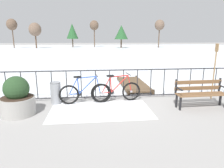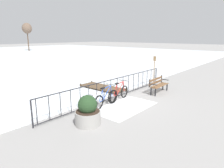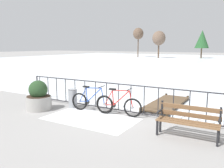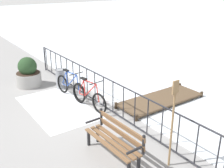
{
  "view_description": "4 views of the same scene",
  "coord_description": "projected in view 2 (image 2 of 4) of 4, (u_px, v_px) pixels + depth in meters",
  "views": [
    {
      "loc": [
        -0.93,
        -6.97,
        2.18
      ],
      "look_at": [
        -0.25,
        -0.76,
        0.72
      ],
      "focal_mm": 31.95,
      "sensor_mm": 36.0,
      "label": 1
    },
    {
      "loc": [
        -7.59,
        -6.33,
        3.19
      ],
      "look_at": [
        -0.59,
        -0.36,
        0.95
      ],
      "focal_mm": 31.62,
      "sensor_mm": 36.0,
      "label": 2
    },
    {
      "loc": [
        3.89,
        -7.39,
        2.43
      ],
      "look_at": [
        -0.65,
        0.22,
        0.98
      ],
      "focal_mm": 37.99,
      "sensor_mm": 36.0,
      "label": 3
    },
    {
      "loc": [
        6.75,
        -4.23,
        3.79
      ],
      "look_at": [
        0.57,
        0.1,
        0.89
      ],
      "focal_mm": 43.3,
      "sensor_mm": 36.0,
      "label": 4
    }
  ],
  "objects": [
    {
      "name": "ground_plane",
      "position": [
        114.0,
        99.0,
        10.35
      ],
      "size": [
        160.0,
        160.0,
        0.0
      ],
      "primitive_type": "plane",
      "color": "gray"
    },
    {
      "name": "snow_patch",
      "position": [
        125.0,
        107.0,
        9.11
      ],
      "size": [
        3.06,
        1.74,
        0.01
      ],
      "primitive_type": "cube",
      "color": "white",
      "rests_on": "ground"
    },
    {
      "name": "railing_fence",
      "position": [
        114.0,
        88.0,
        10.22
      ],
      "size": [
        9.06,
        0.06,
        1.07
      ],
      "color": "#232328",
      "rests_on": "ground"
    },
    {
      "name": "bicycle_near_railing",
      "position": [
        119.0,
        93.0,
        10.0
      ],
      "size": [
        1.71,
        0.52,
        0.97
      ],
      "color": "black",
      "rests_on": "ground"
    },
    {
      "name": "bicycle_second",
      "position": [
        106.0,
        99.0,
        9.14
      ],
      "size": [
        1.71,
        0.52,
        0.97
      ],
      "color": "black",
      "rests_on": "ground"
    },
    {
      "name": "park_bench",
      "position": [
        158.0,
        84.0,
        11.35
      ],
      "size": [
        1.61,
        0.52,
        0.89
      ],
      "color": "brown",
      "rests_on": "ground"
    },
    {
      "name": "planter_with_shrub",
      "position": [
        88.0,
        112.0,
        7.2
      ],
      "size": [
        0.95,
        0.95,
        1.13
      ],
      "color": "#9E9B96",
      "rests_on": "ground"
    },
    {
      "name": "trash_bin",
      "position": [
        89.0,
        103.0,
        8.47
      ],
      "size": [
        0.35,
        0.35,
        0.73
      ],
      "color": "gray",
      "rests_on": "ground"
    },
    {
      "name": "oar_upright",
      "position": [
        154.0,
        70.0,
        12.38
      ],
      "size": [
        0.04,
        0.16,
        1.98
      ],
      "color": "#937047",
      "rests_on": "ground"
    },
    {
      "name": "wooden_dock",
      "position": [
        102.0,
        87.0,
        12.18
      ],
      "size": [
        1.1,
        3.05,
        0.2
      ],
      "color": "brown",
      "rests_on": "ground"
    },
    {
      "name": "tree_far_west",
      "position": [
        27.0,
        29.0,
        42.84
      ],
      "size": [
        2.06,
        2.06,
        6.0
      ],
      "color": "brown",
      "rests_on": "ground"
    }
  ]
}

